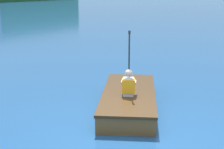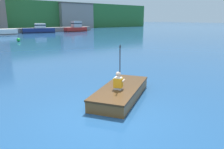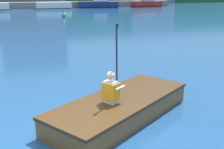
% 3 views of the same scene
% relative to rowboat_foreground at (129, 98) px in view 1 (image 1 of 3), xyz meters
% --- Properties ---
extents(ground_plane, '(300.00, 300.00, 0.00)m').
position_rel_rowboat_foreground_xyz_m(ground_plane, '(-1.50, -0.90, -0.24)').
color(ground_plane, navy).
extents(rowboat_foreground, '(3.52, 2.75, 0.41)m').
position_rel_rowboat_foreground_xyz_m(rowboat_foreground, '(0.00, 0.00, 0.00)').
color(rowboat_foreground, brown).
rests_on(rowboat_foreground, ground).
extents(person_paddler, '(0.44, 0.44, 1.49)m').
position_rel_rowboat_foreground_xyz_m(person_paddler, '(-0.32, -0.18, 0.47)').
color(person_paddler, silver).
rests_on(person_paddler, rowboat_foreground).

